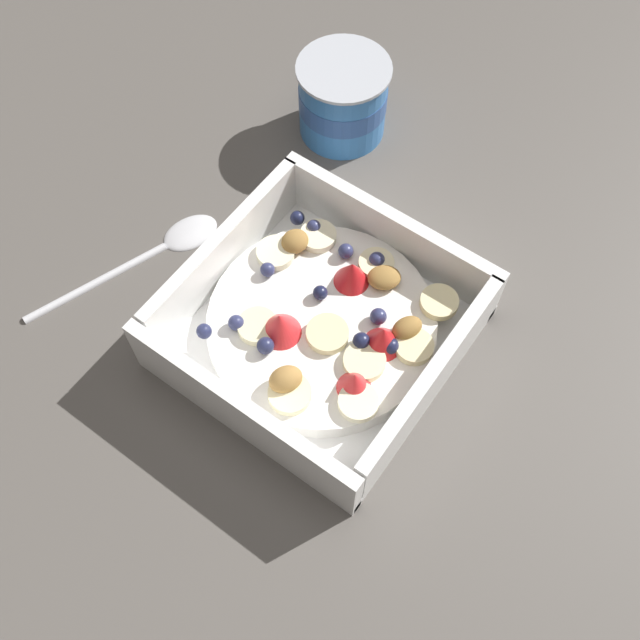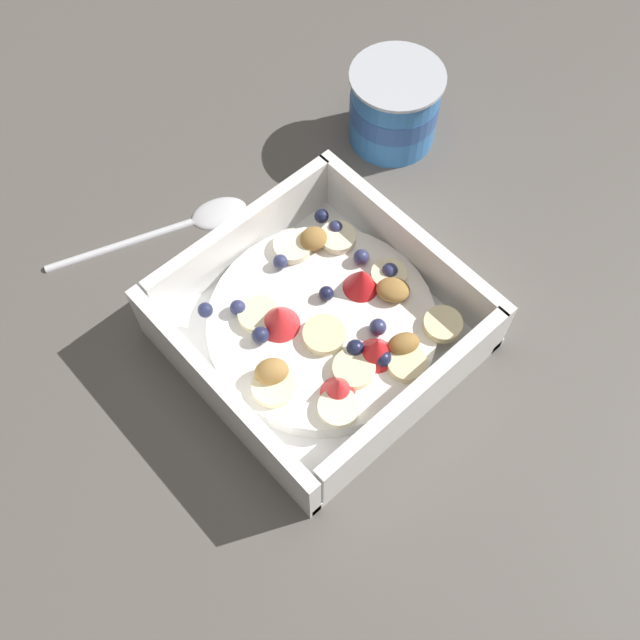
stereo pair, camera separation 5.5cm
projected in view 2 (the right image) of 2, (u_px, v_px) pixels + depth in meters
ground_plane at (306, 322)px, 0.58m from camera, size 2.40×2.40×0.00m
fruit_bowl at (322, 327)px, 0.56m from camera, size 0.20×0.20×0.06m
spoon at (189, 220)px, 0.62m from camera, size 0.08×0.17×0.01m
yogurt_cup at (394, 106)px, 0.64m from camera, size 0.08×0.08×0.07m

